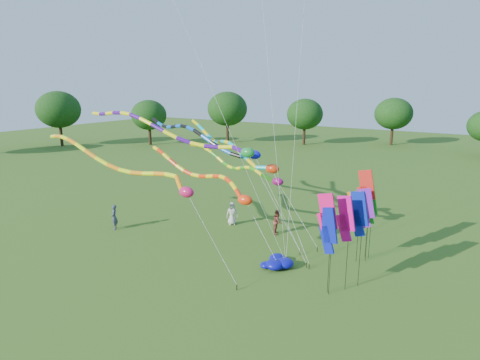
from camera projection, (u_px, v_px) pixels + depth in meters
The scene contains 20 objects.
ground at pixel (211, 285), 21.42m from camera, with size 160.00×160.00×0.00m, color #305B18.
tree_ring at pixel (141, 206), 16.70m from camera, with size 118.34×118.03×9.72m.
tube_kite_red at pixel (210, 179), 27.10m from camera, with size 12.82×3.83×6.20m.
tube_kite_orange at pixel (127, 166), 24.52m from camera, with size 16.40×1.33×7.64m.
tube_kite_purple at pixel (176, 133), 26.66m from camera, with size 18.08×1.13×9.23m.
tube_kite_blue at pixel (207, 139), 29.04m from camera, with size 15.23×3.58×8.12m.
tube_kite_cyan at pixel (235, 149), 28.34m from camera, with size 13.51×6.81×7.96m.
tube_kite_green at pixel (245, 168), 28.58m from camera, with size 11.38×2.19×6.35m.
banner_pole_magenta_a at pixel (327, 217), 19.84m from camera, with size 1.16×0.20×5.30m.
banner_pole_green at pixel (369, 205), 24.07m from camera, with size 1.16×0.27×4.61m.
banner_pole_magenta_b at pixel (345, 219), 20.22m from camera, with size 1.14×0.39×5.08m.
banner_pole_orange at pixel (355, 211), 23.54m from camera, with size 1.16×0.14×4.43m.
banner_pole_violet at pixel (365, 208), 23.60m from camera, with size 1.16×0.29×4.56m.
banner_pole_blue_a at pixel (328, 231), 19.85m from camera, with size 1.12×0.46×4.63m.
banner_pole_red at pixel (366, 190), 23.91m from camera, with size 1.16×0.14×5.56m.
banner_pole_blue_b at pixel (359, 214), 20.57m from camera, with size 1.14×0.39×5.20m.
blue_nylon_heap at pixel (280, 262), 23.54m from camera, with size 1.20×1.52×0.53m.
person_a at pixel (232, 213), 30.35m from camera, with size 0.86×0.56×1.75m, color beige.
person_b at pixel (114, 217), 29.37m from camera, with size 0.67×0.44×1.85m, color #3B4053.
person_c at pixel (278, 222), 28.52m from camera, with size 0.86×0.67×1.76m, color brown.
Camera 1 is at (11.70, -15.68, 10.49)m, focal length 30.00 mm.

